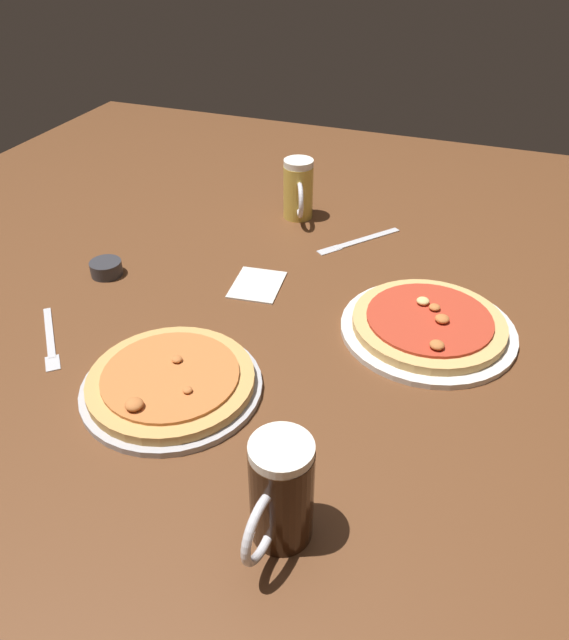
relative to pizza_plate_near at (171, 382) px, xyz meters
The scene contains 9 objects.
ground_plane 0.26m from the pizza_plate_near, 63.13° to the left, with size 2.40×2.40×0.03m, color brown.
pizza_plate_near is the anchor object (origin of this frame).
pizza_plate_far 0.50m from the pizza_plate_near, 39.89° to the left, with size 0.34×0.34×0.05m.
beer_mug_dark 0.71m from the pizza_plate_near, 91.62° to the left, with size 0.08×0.13×0.15m.
beer_mug_amber 0.35m from the pizza_plate_near, 36.04° to the right, with size 0.08×0.14×0.17m.
ramekin_sauce 0.43m from the pizza_plate_near, 138.56° to the left, with size 0.07×0.07×0.03m, color #333338.
napkin_folded 0.36m from the pizza_plate_near, 88.63° to the left, with size 0.10×0.13×0.01m, color silver.
fork_left 0.29m from the pizza_plate_near, behind, with size 0.15×0.17×0.01m.
knife_right 0.65m from the pizza_plate_near, 75.44° to the left, with size 0.16×0.20×0.01m.
Camera 1 is at (0.33, -0.89, 0.71)m, focal length 33.91 mm.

